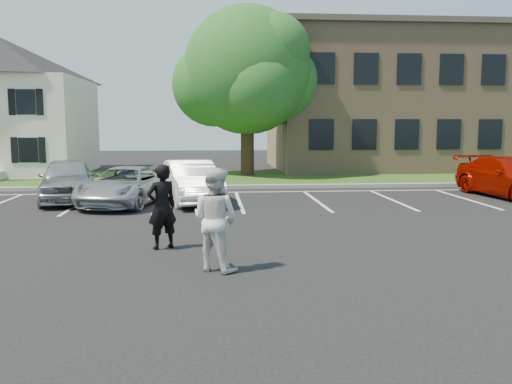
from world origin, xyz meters
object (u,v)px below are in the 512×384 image
(car_silver_minivan, at_px, (126,186))
(man_white_shirt, at_px, (215,219))
(car_silver_west, at_px, (68,180))
(car_red_compact, at_px, (512,177))
(man_black_suit, at_px, (162,207))
(office_building, at_px, (451,101))
(car_white_sedan, at_px, (191,182))
(tree, at_px, (249,74))

(car_silver_minivan, bearing_deg, man_white_shirt, -56.38)
(car_silver_west, distance_m, car_silver_minivan, 2.42)
(car_red_compact, bearing_deg, man_black_suit, -156.28)
(man_white_shirt, bearing_deg, office_building, -87.94)
(office_building, xyz_separation_m, car_silver_west, (-20.13, -13.30, -3.38))
(car_silver_west, xyz_separation_m, car_white_sedan, (4.43, -0.67, -0.04))
(office_building, height_order, car_silver_minivan, office_building)
(office_building, distance_m, car_red_compact, 14.53)
(car_silver_west, bearing_deg, office_building, 21.28)
(man_white_shirt, relative_size, car_red_compact, 0.38)
(man_black_suit, relative_size, man_white_shirt, 0.96)
(tree, xyz_separation_m, car_red_compact, (9.31, -9.12, -4.59))
(office_building, bearing_deg, tree, -160.77)
(man_white_shirt, height_order, car_silver_minivan, man_white_shirt)
(tree, relative_size, man_black_suit, 4.63)
(man_white_shirt, distance_m, car_silver_minivan, 9.17)
(car_red_compact, bearing_deg, tree, 128.53)
(office_building, relative_size, man_black_suit, 11.79)
(man_black_suit, relative_size, car_silver_west, 0.41)
(tree, relative_size, man_white_shirt, 4.45)
(car_silver_west, distance_m, car_white_sedan, 4.48)
(car_silver_minivan, xyz_separation_m, car_red_compact, (14.26, 0.64, 0.10))
(office_building, relative_size, car_silver_west, 4.88)
(tree, bearing_deg, car_silver_minivan, -116.90)
(office_building, xyz_separation_m, car_silver_minivan, (-17.93, -14.29, -3.51))
(man_black_suit, height_order, car_white_sedan, man_black_suit)
(car_white_sedan, relative_size, car_red_compact, 0.86)
(man_white_shirt, bearing_deg, car_silver_minivan, -35.85)
(office_building, relative_size, car_white_sedan, 5.00)
(man_white_shirt, xyz_separation_m, car_silver_west, (-5.18, 9.65, -0.21))
(office_building, relative_size, car_red_compact, 4.30)
(car_silver_west, distance_m, car_red_compact, 16.46)
(man_black_suit, bearing_deg, car_silver_west, -91.80)
(man_white_shirt, height_order, car_red_compact, man_white_shirt)
(tree, bearing_deg, man_black_suit, -100.73)
(tree, height_order, man_black_suit, tree)
(office_building, bearing_deg, car_white_sedan, -138.34)
(office_building, height_order, car_white_sedan, office_building)
(office_building, distance_m, car_silver_west, 24.36)
(office_building, height_order, man_white_shirt, office_building)
(car_silver_minivan, bearing_deg, office_building, 53.17)
(office_building, relative_size, man_white_shirt, 11.33)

